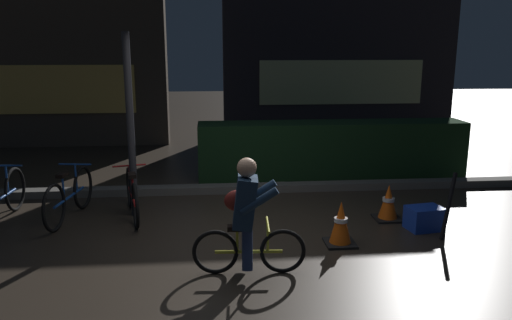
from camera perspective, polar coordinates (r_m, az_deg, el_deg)
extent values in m
plane|color=#2D261E|center=(6.16, -1.38, -9.49)|extent=(40.00, 40.00, 0.00)
cube|color=#56544F|center=(8.22, -2.38, -3.23)|extent=(12.00, 0.24, 0.12)
cube|color=black|center=(9.23, 8.54, 1.23)|extent=(4.80, 0.70, 0.99)
cube|color=#42382D|center=(12.66, -21.10, 10.12)|extent=(4.79, 0.50, 3.81)
cube|color=#E5B751|center=(12.43, -21.22, 7.43)|extent=(3.36, 0.04, 1.10)
cube|color=#262328|center=(13.30, 9.46, 12.30)|extent=(5.94, 0.50, 4.46)
cube|color=#BFCC8C|center=(13.07, 9.62, 8.64)|extent=(4.16, 0.04, 1.10)
cylinder|color=#2D2D33|center=(7.05, -13.98, 3.65)|extent=(0.10, 0.10, 2.51)
torus|color=black|center=(8.05, -25.55, -2.98)|extent=(0.08, 0.64, 0.63)
cylinder|color=#19479E|center=(7.64, -26.93, -3.94)|extent=(0.09, 0.94, 0.04)
cylinder|color=#19479E|center=(7.81, -26.30, -2.00)|extent=(0.03, 0.03, 0.40)
cylinder|color=#19479E|center=(7.77, -26.44, -0.58)|extent=(0.46, 0.05, 0.02)
torus|color=black|center=(7.78, -18.94, -2.94)|extent=(0.14, 0.63, 0.63)
torus|color=black|center=(6.96, -21.82, -5.03)|extent=(0.14, 0.63, 0.63)
cylinder|color=#19479E|center=(7.36, -20.30, -3.92)|extent=(0.17, 0.93, 0.04)
cylinder|color=#19479E|center=(7.17, -20.92, -2.95)|extent=(0.03, 0.03, 0.35)
cube|color=black|center=(7.13, -21.04, -1.59)|extent=(0.13, 0.21, 0.05)
cylinder|color=#19479E|center=(7.54, -19.64, -1.92)|extent=(0.03, 0.03, 0.40)
cylinder|color=#19479E|center=(7.49, -19.76, -0.46)|extent=(0.46, 0.09, 0.02)
torus|color=black|center=(7.62, -14.08, -3.04)|extent=(0.18, 0.60, 0.60)
torus|color=black|center=(6.76, -13.44, -5.05)|extent=(0.18, 0.60, 0.60)
cylinder|color=#B21919|center=(7.19, -13.78, -3.98)|extent=(0.24, 0.88, 0.04)
cylinder|color=#B21919|center=(6.99, -13.74, -3.03)|extent=(0.03, 0.03, 0.34)
cube|color=black|center=(6.95, -13.82, -1.69)|extent=(0.14, 0.22, 0.05)
cylinder|color=#B21919|center=(7.38, -14.03, -2.04)|extent=(0.03, 0.03, 0.38)
cylinder|color=#B21919|center=(7.33, -14.11, -0.61)|extent=(0.45, 0.13, 0.02)
cube|color=black|center=(6.24, 9.45, -9.22)|extent=(0.36, 0.36, 0.03)
cone|color=#EA560F|center=(6.14, 9.54, -6.90)|extent=(0.26, 0.26, 0.51)
cylinder|color=white|center=(6.14, 9.55, -6.67)|extent=(0.16, 0.16, 0.05)
cube|color=black|center=(7.21, 14.60, -6.39)|extent=(0.36, 0.36, 0.03)
cone|color=#EA560F|center=(7.13, 14.71, -4.51)|extent=(0.26, 0.26, 0.47)
cylinder|color=white|center=(7.12, 14.73, -4.33)|extent=(0.16, 0.16, 0.05)
cube|color=#193DB7|center=(6.94, 18.47, -6.25)|extent=(0.49, 0.39, 0.30)
torus|color=black|center=(5.36, 3.04, -10.25)|extent=(0.49, 0.07, 0.48)
torus|color=black|center=(5.35, -4.62, -10.32)|extent=(0.49, 0.07, 0.48)
cylinder|color=gold|center=(5.35, -0.78, -10.31)|extent=(0.70, 0.08, 0.04)
cylinder|color=gold|center=(5.30, -2.14, -9.00)|extent=(0.03, 0.03, 0.26)
cube|color=black|center=(5.25, -2.15, -7.67)|extent=(0.21, 0.11, 0.05)
cylinder|color=gold|center=(5.30, 1.33, -8.80)|extent=(0.03, 0.03, 0.30)
cylinder|color=gold|center=(5.24, 1.34, -7.30)|extent=(0.05, 0.46, 0.02)
cylinder|color=navy|center=(5.42, -1.02, -9.31)|extent=(0.12, 0.21, 0.42)
cylinder|color=navy|center=(5.23, -0.99, -10.14)|extent=(0.12, 0.21, 0.42)
cube|color=#192D47|center=(5.15, -1.25, -4.75)|extent=(0.28, 0.33, 0.54)
sphere|color=tan|center=(5.06, -1.04, -0.86)|extent=(0.20, 0.20, 0.20)
cylinder|color=#192D47|center=(5.28, 0.26, -3.75)|extent=(0.40, 0.10, 0.29)
cylinder|color=#192D47|center=(5.01, 0.37, -4.68)|extent=(0.40, 0.10, 0.29)
ellipsoid|color=maroon|center=(5.36, -1.91, -4.61)|extent=(0.33, 0.18, 0.24)
cylinder|color=black|center=(6.72, 20.90, -4.85)|extent=(0.31, 0.33, 0.79)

